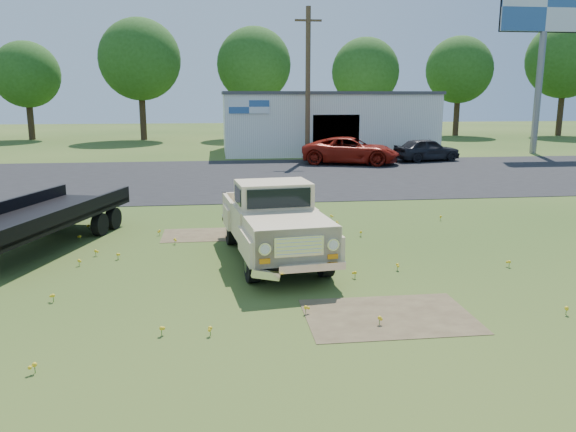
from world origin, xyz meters
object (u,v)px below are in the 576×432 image
Objects in this scene: billboard at (544,23)px; flatbed_trailer at (37,213)px; dark_sedan at (427,150)px; vintage_pickup_truck at (273,220)px; red_pickup at (351,151)px.

billboard is 1.66× the size of flatbed_trailer.
flatbed_trailer is at bearing 123.44° from dark_sedan.
flatbed_trailer is at bearing 156.50° from vintage_pickup_truck.
billboard is 2.75× the size of dark_sedan.
red_pickup is (12.31, 16.74, -0.14)m from flatbed_trailer.
billboard is at bearing 56.41° from flatbed_trailer.
red_pickup is at bearing 87.83° from dark_sedan.
billboard reaches higher than red_pickup.
red_pickup is at bearing 70.95° from flatbed_trailer.
flatbed_trailer is (-26.18, -21.30, -7.63)m from billboard.
vintage_pickup_truck is at bearing 0.20° from flatbed_trailer.
vintage_pickup_truck is 22.44m from dark_sedan.
dark_sedan is (-8.99, -3.69, -7.85)m from billboard.
billboard is at bearing 42.47° from vintage_pickup_truck.
billboard is 2.11× the size of vintage_pickup_truck.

